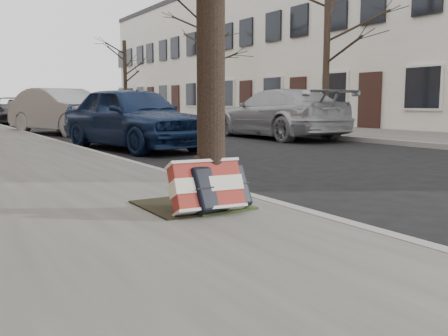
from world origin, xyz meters
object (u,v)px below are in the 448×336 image
car_near_front (133,117)px  suitcase_red (206,187)px  suitcase_navy (219,188)px  car_near_mid (64,111)px

car_near_front → suitcase_red: bearing=-116.9°
suitcase_red → car_near_front: size_ratio=0.14×
suitcase_navy → car_near_mid: bearing=75.3°
suitcase_red → car_near_mid: bearing=86.6°
suitcase_red → car_near_mid: (1.97, 12.95, 0.40)m
car_near_front → car_near_mid: (-0.05, 5.98, 0.04)m
suitcase_navy → car_near_mid: car_near_mid is taller
suitcase_navy → car_near_mid: size_ratio=0.12×
car_near_mid → suitcase_navy: bearing=-116.5°
car_near_front → car_near_mid: car_near_mid is taller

